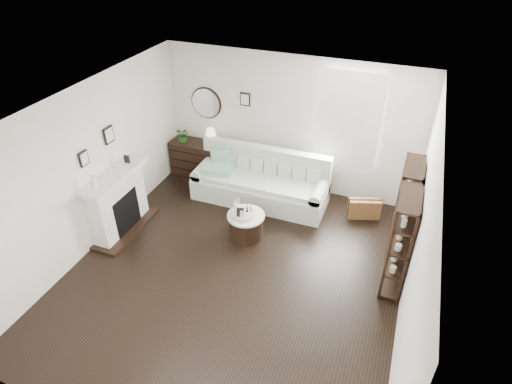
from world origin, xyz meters
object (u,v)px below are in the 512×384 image
at_px(sofa, 261,184).
at_px(drum_table, 246,225).
at_px(pedestal_table, 242,214).
at_px(dresser, 198,159).

bearing_deg(sofa, drum_table, -82.47).
xyz_separation_m(sofa, pedestal_table, (0.10, -1.21, 0.14)).
height_order(drum_table, pedestal_table, pedestal_table).
xyz_separation_m(sofa, dresser, (-1.56, 0.39, 0.04)).
xyz_separation_m(dresser, pedestal_table, (1.66, -1.60, 0.10)).
bearing_deg(sofa, pedestal_table, -85.41).
relative_size(dresser, drum_table, 1.74).
height_order(dresser, drum_table, dresser).
bearing_deg(pedestal_table, dresser, 135.97).
bearing_deg(sofa, dresser, 165.97).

